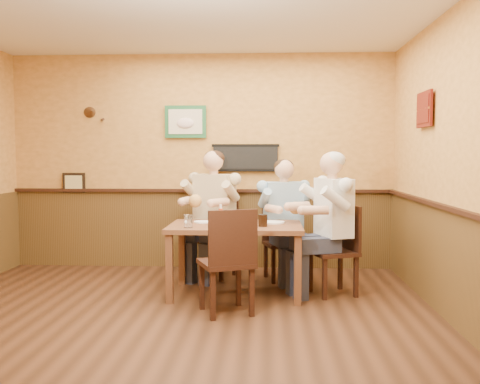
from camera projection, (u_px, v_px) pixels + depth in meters
The scene contains 17 objects.
room at pixel (184, 132), 4.68m from camera, with size 5.02×5.03×2.81m.
dining_table at pixel (236, 233), 5.68m from camera, with size 1.40×0.90×0.75m.
chair_back_left at pixel (215, 237), 6.50m from camera, with size 0.45×0.45×0.97m, color #321A10, non-canonical shape.
chair_back_right at pixel (283, 242), 6.36m from camera, with size 0.42×0.42×0.90m, color #321A10, non-canonical shape.
chair_right_end at pixel (333, 250), 5.68m from camera, with size 0.44×0.44×0.96m, color #321A10, non-canonical shape.
chair_near_side at pixel (226, 261), 5.01m from camera, with size 0.46×0.46×1.00m, color #321A10, non-canonical shape.
diner_tan_shirt at pixel (215, 221), 6.49m from camera, with size 0.64×0.64×1.38m, color beige, non-canonical shape.
diner_blue_polo at pixel (283, 226), 6.34m from camera, with size 0.59×0.59×1.29m, color #89AECE, non-canonical shape.
diner_white_elder at pixel (333, 231), 5.66m from camera, with size 0.63×0.63×1.37m, color silver, non-canonical shape.
water_glass_left at pixel (188, 221), 5.42m from camera, with size 0.09×0.09×0.13m, color white.
water_glass_mid at pixel (237, 222), 5.45m from camera, with size 0.08×0.08×0.12m, color white.
cola_tumbler at pixel (263, 220), 5.51m from camera, with size 0.09×0.09×0.12m, color black.
hot_sauce_bottle at pixel (221, 215), 5.67m from camera, with size 0.05×0.05×0.19m, color #C23914.
salt_shaker at pixel (211, 220), 5.72m from camera, with size 0.03×0.03×0.09m, color white.
pepper_shaker at pixel (227, 221), 5.61m from camera, with size 0.03×0.03×0.08m, color black.
plate_far_left at pixel (204, 222), 5.84m from camera, with size 0.21×0.21×0.01m, color white.
plate_far_right at pixel (273, 222), 5.79m from camera, with size 0.25×0.25×0.02m, color white.
Camera 1 is at (0.87, -4.50, 1.49)m, focal length 40.00 mm.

